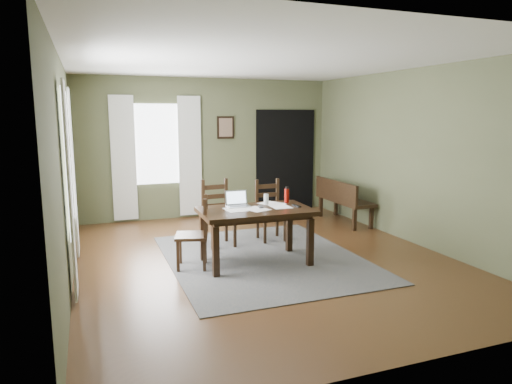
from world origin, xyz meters
name	(u,v)px	position (x,y,z in m)	size (l,w,h in m)	color
ground	(263,259)	(0.00, 0.00, -0.01)	(5.00, 6.00, 0.01)	#492C16
room_shell	(264,129)	(0.00, 0.00, 1.80)	(5.02, 6.02, 2.71)	#515738
rug	(263,258)	(0.00, 0.00, 0.01)	(2.60, 3.20, 0.01)	#474747
dining_table	(256,216)	(-0.18, -0.17, 0.66)	(1.50, 0.92, 0.74)	black
chair_end	(196,234)	(-0.98, -0.07, 0.47)	(0.51, 0.51, 0.94)	black
chair_back_left	(218,214)	(-0.41, 0.85, 0.50)	(0.47, 0.48, 1.01)	black
chair_back_right	(270,211)	(0.46, 0.88, 0.47)	(0.43, 0.43, 0.96)	black
bench	(342,197)	(2.15, 1.50, 0.48)	(0.46, 1.42, 0.80)	black
laptop	(237,202)	(-0.35, 0.10, 0.81)	(0.32, 0.26, 0.21)	#B7B7BC
computer_mouse	(261,207)	(-0.09, -0.13, 0.77)	(0.05, 0.09, 0.03)	#3F3F42
tv_remote	(296,206)	(0.41, -0.20, 0.76)	(0.05, 0.17, 0.02)	black
drinking_glass	(266,199)	(0.07, 0.07, 0.83)	(0.07, 0.07, 0.15)	silver
water_bottle	(287,195)	(0.40, 0.10, 0.86)	(0.08, 0.08, 0.23)	#AA160D
paper_a	(235,210)	(-0.45, -0.12, 0.76)	(0.25, 0.33, 0.00)	white
paper_b	(280,206)	(0.19, -0.14, 0.76)	(0.25, 0.33, 0.00)	white
paper_c	(272,203)	(0.17, 0.10, 0.76)	(0.26, 0.34, 0.00)	white
paper_e	(256,209)	(-0.18, -0.19, 0.76)	(0.26, 0.34, 0.00)	white
window_left	(68,160)	(-2.47, 0.20, 1.45)	(0.01, 1.30, 1.70)	white
window_back	(157,144)	(-1.00, 2.97, 1.45)	(1.00, 0.01, 1.50)	white
curtain_left_near	(70,191)	(-2.44, -0.62, 1.20)	(0.03, 0.48, 2.30)	silver
curtain_left_far	(73,173)	(-2.44, 1.02, 1.20)	(0.03, 0.48, 2.30)	silver
curtain_back_left	(124,159)	(-1.62, 2.94, 1.20)	(0.44, 0.03, 2.30)	silver
curtain_back_right	(190,157)	(-0.38, 2.94, 1.20)	(0.44, 0.03, 2.30)	silver
framed_picture	(226,127)	(0.35, 2.97, 1.75)	(0.34, 0.03, 0.44)	black
doorway_back	(285,161)	(1.65, 2.97, 1.05)	(1.30, 0.03, 2.10)	black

